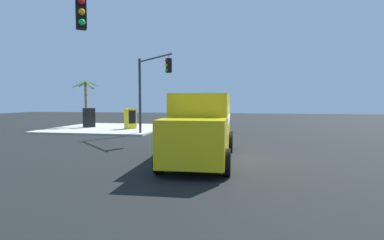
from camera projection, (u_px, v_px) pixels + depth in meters
The scene contains 7 objects.
ground_plane at pixel (231, 156), 14.59m from camera, with size 100.00×100.00×0.00m, color black.
sidewalk_corner_far at pixel (110, 128), 28.69m from camera, with size 10.16×10.16×0.14m, color beige.
delivery_truck at pixel (202, 125), 13.99m from camera, with size 7.71×3.00×3.01m.
traffic_light_primary at pixel (149, 83), 22.42m from camera, with size 3.64×3.62×5.87m.
vending_machine_red at pixel (89, 118), 28.94m from camera, with size 1.15×1.10×1.85m.
vending_machine_blue at pixel (130, 118), 27.60m from camera, with size 1.17×1.16×1.85m.
palm_tree_far at pixel (86, 95), 30.16m from camera, with size 2.70×2.65×4.59m.
Camera 1 is at (-14.56, -0.72, 2.71)m, focal length 28.12 mm.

